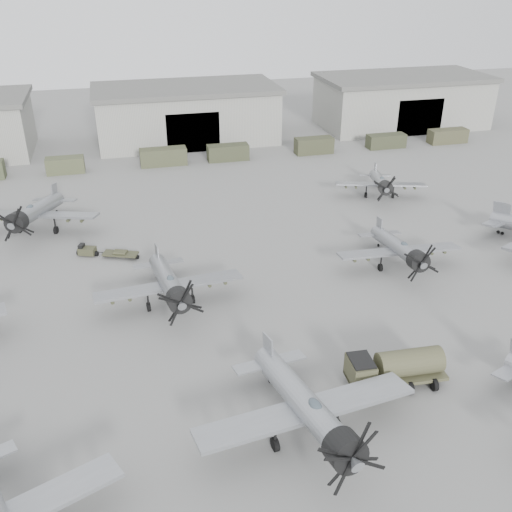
{
  "coord_description": "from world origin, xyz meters",
  "views": [
    {
      "loc": [
        -11.78,
        -29.9,
        26.4
      ],
      "look_at": [
        -0.49,
        14.49,
        2.5
      ],
      "focal_mm": 40.0,
      "sensor_mm": 36.0,
      "label": 1
    }
  ],
  "objects_px": {
    "fuel_tanker": "(395,366)",
    "tug_trailer": "(100,252)",
    "aircraft_far_0": "(34,213)",
    "aircraft_near_1": "(309,410)",
    "aircraft_mid_1": "(170,284)",
    "aircraft_far_1": "(381,183)",
    "aircraft_mid_2": "(401,249)"
  },
  "relations": [
    {
      "from": "aircraft_far_0",
      "to": "aircraft_far_1",
      "type": "relative_size",
      "value": 1.21
    },
    {
      "from": "aircraft_mid_2",
      "to": "aircraft_far_0",
      "type": "bearing_deg",
      "value": 156.72
    },
    {
      "from": "aircraft_mid_1",
      "to": "aircraft_far_1",
      "type": "relative_size",
      "value": 1.14
    },
    {
      "from": "aircraft_mid_1",
      "to": "aircraft_far_1",
      "type": "height_order",
      "value": "aircraft_mid_1"
    },
    {
      "from": "aircraft_far_0",
      "to": "fuel_tanker",
      "type": "xyz_separation_m",
      "value": [
        26.19,
        -32.11,
        -0.91
      ]
    },
    {
      "from": "aircraft_mid_1",
      "to": "aircraft_far_0",
      "type": "bearing_deg",
      "value": 118.78
    },
    {
      "from": "aircraft_near_1",
      "to": "aircraft_mid_1",
      "type": "relative_size",
      "value": 1.12
    },
    {
      "from": "aircraft_far_1",
      "to": "fuel_tanker",
      "type": "xyz_separation_m",
      "value": [
        -14.2,
        -32.5,
        -0.49
      ]
    },
    {
      "from": "fuel_tanker",
      "to": "tug_trailer",
      "type": "relative_size",
      "value": 1.17
    },
    {
      "from": "fuel_tanker",
      "to": "tug_trailer",
      "type": "xyz_separation_m",
      "value": [
        -19.67,
        24.97,
        -1.08
      ]
    },
    {
      "from": "aircraft_near_1",
      "to": "aircraft_far_1",
      "type": "relative_size",
      "value": 1.27
    },
    {
      "from": "aircraft_mid_2",
      "to": "aircraft_far_0",
      "type": "distance_m",
      "value": 38.2
    },
    {
      "from": "aircraft_near_1",
      "to": "aircraft_far_0",
      "type": "xyz_separation_m",
      "value": [
        -18.63,
        35.73,
        -0.12
      ]
    },
    {
      "from": "aircraft_mid_1",
      "to": "fuel_tanker",
      "type": "height_order",
      "value": "aircraft_mid_1"
    },
    {
      "from": "aircraft_mid_1",
      "to": "aircraft_near_1",
      "type": "bearing_deg",
      "value": -75.0
    },
    {
      "from": "aircraft_near_1",
      "to": "aircraft_far_1",
      "type": "height_order",
      "value": "aircraft_near_1"
    },
    {
      "from": "aircraft_mid_2",
      "to": "tug_trailer",
      "type": "bearing_deg",
      "value": 163.52
    },
    {
      "from": "fuel_tanker",
      "to": "tug_trailer",
      "type": "bearing_deg",
      "value": 131.45
    },
    {
      "from": "aircraft_mid_2",
      "to": "tug_trailer",
      "type": "relative_size",
      "value": 1.99
    },
    {
      "from": "aircraft_near_1",
      "to": "tug_trailer",
      "type": "bearing_deg",
      "value": 105.49
    },
    {
      "from": "fuel_tanker",
      "to": "aircraft_far_1",
      "type": "bearing_deg",
      "value": 69.62
    },
    {
      "from": "aircraft_mid_1",
      "to": "tug_trailer",
      "type": "xyz_separation_m",
      "value": [
        -5.79,
        11.25,
        -1.84
      ]
    },
    {
      "from": "aircraft_far_0",
      "to": "aircraft_far_1",
      "type": "distance_m",
      "value": 40.4
    },
    {
      "from": "aircraft_far_0",
      "to": "fuel_tanker",
      "type": "distance_m",
      "value": 41.45
    },
    {
      "from": "fuel_tanker",
      "to": "aircraft_mid_1",
      "type": "bearing_deg",
      "value": 138.54
    },
    {
      "from": "fuel_tanker",
      "to": "aircraft_far_0",
      "type": "bearing_deg",
      "value": 132.43
    },
    {
      "from": "aircraft_near_1",
      "to": "tug_trailer",
      "type": "xyz_separation_m",
      "value": [
        -12.11,
        28.59,
        -2.1
      ]
    },
    {
      "from": "aircraft_mid_1",
      "to": "tug_trailer",
      "type": "height_order",
      "value": "aircraft_mid_1"
    },
    {
      "from": "aircraft_far_0",
      "to": "fuel_tanker",
      "type": "bearing_deg",
      "value": -33.34
    },
    {
      "from": "aircraft_near_1",
      "to": "aircraft_mid_1",
      "type": "distance_m",
      "value": 18.46
    },
    {
      "from": "aircraft_far_0",
      "to": "tug_trailer",
      "type": "height_order",
      "value": "aircraft_far_0"
    },
    {
      "from": "aircraft_far_0",
      "to": "tug_trailer",
      "type": "bearing_deg",
      "value": -30.13
    }
  ]
}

